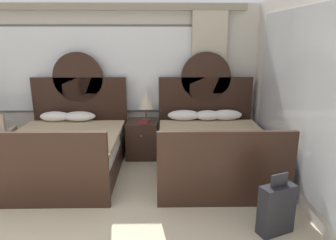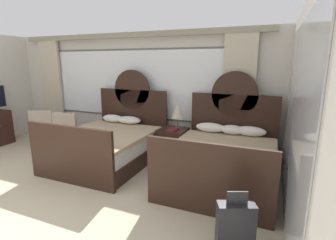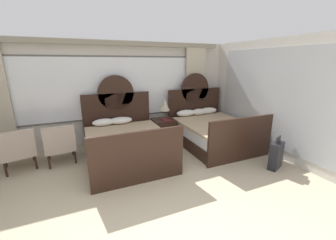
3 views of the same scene
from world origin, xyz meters
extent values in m
cube|color=beige|center=(0.00, 4.21, 1.35)|extent=(6.80, 0.07, 2.70)
cube|color=#5B5954|center=(0.00, 4.16, 1.51)|extent=(4.67, 0.02, 1.63)
cube|color=white|center=(0.00, 4.16, 1.51)|extent=(4.59, 0.02, 1.55)
cube|color=#C1B79E|center=(-2.49, 4.07, 1.30)|extent=(0.63, 0.08, 2.60)
cube|color=#C1B79E|center=(2.49, 4.07, 1.30)|extent=(0.63, 0.08, 2.60)
cube|color=gray|center=(0.00, 4.07, 2.62)|extent=(6.26, 0.10, 0.12)
cube|color=beige|center=(3.44, 1.79, 1.35)|extent=(0.07, 4.77, 2.70)
cube|color=#B2B7BC|center=(3.39, 2.09, 1.35)|extent=(0.01, 3.34, 2.27)
cube|color=black|center=(0.10, 2.92, 0.15)|extent=(1.65, 2.01, 0.30)
cube|color=white|center=(0.10, 2.92, 0.44)|extent=(1.59, 1.91, 0.29)
cube|color=tan|center=(0.10, 2.84, 0.62)|extent=(1.69, 1.81, 0.06)
cube|color=black|center=(0.10, 3.96, 0.70)|extent=(1.73, 0.06, 1.40)
cylinder|color=black|center=(0.10, 3.96, 1.40)|extent=(0.91, 0.06, 0.91)
cube|color=black|center=(0.10, 1.89, 0.51)|extent=(1.73, 0.06, 1.01)
ellipsoid|color=white|center=(-0.29, 3.70, 0.74)|extent=(0.53, 0.25, 0.18)
ellipsoid|color=white|center=(0.13, 3.72, 0.73)|extent=(0.59, 0.34, 0.17)
cube|color=black|center=(2.43, 2.92, 0.15)|extent=(1.65, 2.01, 0.30)
cube|color=white|center=(2.43, 2.92, 0.44)|extent=(1.59, 1.91, 0.29)
cube|color=tan|center=(2.43, 2.84, 0.62)|extent=(1.69, 1.81, 0.06)
cube|color=black|center=(2.43, 3.96, 0.70)|extent=(1.73, 0.06, 1.40)
cylinder|color=black|center=(2.43, 3.96, 1.40)|extent=(0.91, 0.06, 0.91)
cube|color=black|center=(2.43, 1.89, 0.51)|extent=(1.73, 0.06, 1.01)
ellipsoid|color=white|center=(2.03, 3.74, 0.74)|extent=(0.60, 0.27, 0.18)
ellipsoid|color=white|center=(2.45, 3.73, 0.74)|extent=(0.46, 0.28, 0.18)
ellipsoid|color=white|center=(2.79, 3.74, 0.74)|extent=(0.57, 0.25, 0.19)
cube|color=black|center=(1.27, 3.63, 0.33)|extent=(0.55, 0.55, 0.66)
sphere|color=tan|center=(1.27, 3.34, 0.47)|extent=(0.02, 0.02, 0.02)
cylinder|color=brown|center=(1.34, 3.69, 0.67)|extent=(0.14, 0.14, 0.02)
cylinder|color=brown|center=(1.34, 3.69, 0.78)|extent=(0.03, 0.03, 0.21)
cone|color=beige|center=(1.34, 3.69, 1.05)|extent=(0.27, 0.27, 0.32)
cube|color=maroon|center=(1.29, 3.52, 0.67)|extent=(0.18, 0.26, 0.03)
sphere|color=tan|center=(-2.92, 2.78, 0.51)|extent=(0.03, 0.03, 0.03)
cube|color=#B29E8E|center=(-1.27, 3.43, 0.36)|extent=(0.67, 0.67, 0.10)
cube|color=#B29E8E|center=(-1.24, 3.17, 0.65)|extent=(0.61, 0.15, 0.48)
cube|color=#B29E8E|center=(-1.00, 3.47, 0.49)|extent=(0.12, 0.55, 0.16)
cube|color=#B29E8E|center=(-1.54, 3.40, 0.49)|extent=(0.12, 0.55, 0.16)
cylinder|color=black|center=(-1.05, 3.71, 0.15)|extent=(0.04, 0.04, 0.31)
cylinder|color=black|center=(-1.55, 3.65, 0.15)|extent=(0.04, 0.04, 0.31)
cylinder|color=black|center=(-0.99, 3.21, 0.15)|extent=(0.04, 0.04, 0.31)
cylinder|color=black|center=(-1.49, 3.15, 0.15)|extent=(0.04, 0.04, 0.31)
cube|color=#B29E8E|center=(-2.05, 3.43, 0.36)|extent=(0.74, 0.74, 0.10)
cube|color=#B29E8E|center=(-1.99, 3.18, 0.65)|extent=(0.60, 0.23, 0.48)
cube|color=#B29E8E|center=(-1.79, 3.50, 0.49)|extent=(0.20, 0.54, 0.16)
cube|color=#B29E8E|center=(-2.32, 3.36, 0.49)|extent=(0.20, 0.54, 0.16)
cylinder|color=black|center=(-1.88, 3.74, 0.15)|extent=(0.04, 0.04, 0.31)
cylinder|color=black|center=(-2.36, 3.61, 0.15)|extent=(0.04, 0.04, 0.31)
cylinder|color=black|center=(-1.75, 3.25, 0.15)|extent=(0.04, 0.04, 0.31)
cylinder|color=black|center=(-2.23, 3.13, 0.15)|extent=(0.04, 0.04, 0.31)
cube|color=black|center=(2.89, 1.33, 0.29)|extent=(0.43, 0.31, 0.57)
cube|color=#232326|center=(2.89, 1.33, 0.64)|extent=(0.21, 0.10, 0.14)
camera|label=1|loc=(1.65, -1.65, 2.13)|focal=32.90mm
camera|label=2|loc=(3.15, -1.17, 2.02)|focal=27.31mm
camera|label=3|loc=(-0.75, -1.43, 2.17)|focal=22.18mm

